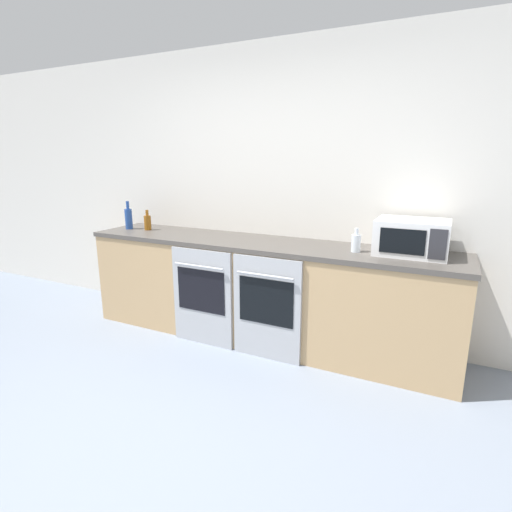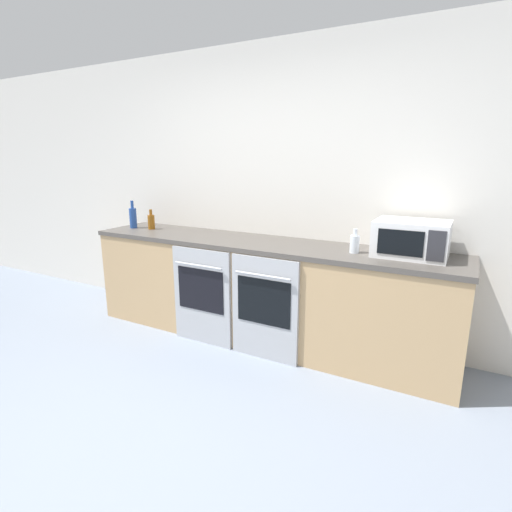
# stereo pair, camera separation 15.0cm
# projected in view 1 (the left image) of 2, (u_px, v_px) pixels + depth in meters

# --- Properties ---
(ground_plane) EXTENTS (16.00, 16.00, 0.00)m
(ground_plane) POSITION_uv_depth(u_px,v_px,m) (132.00, 456.00, 2.22)
(ground_plane) COLOR gray
(wall_back) EXTENTS (10.00, 0.06, 2.60)m
(wall_back) POSITION_uv_depth(u_px,v_px,m) (278.00, 193.00, 3.67)
(wall_back) COLOR silver
(wall_back) RESTS_ON ground_plane
(counter_back) EXTENTS (3.33, 0.65, 0.90)m
(counter_back) POSITION_uv_depth(u_px,v_px,m) (261.00, 291.00, 3.57)
(counter_back) COLOR tan
(counter_back) RESTS_ON ground_plane
(oven_left) EXTENTS (0.59, 0.06, 0.86)m
(oven_left) POSITION_uv_depth(u_px,v_px,m) (202.00, 297.00, 3.47)
(oven_left) COLOR #A8AAAF
(oven_left) RESTS_ON ground_plane
(oven_right) EXTENTS (0.59, 0.06, 0.86)m
(oven_right) POSITION_uv_depth(u_px,v_px,m) (267.00, 308.00, 3.20)
(oven_right) COLOR #A8AAAF
(oven_right) RESTS_ON ground_plane
(microwave) EXTENTS (0.51, 0.39, 0.26)m
(microwave) POSITION_uv_depth(u_px,v_px,m) (412.00, 237.00, 2.97)
(microwave) COLOR silver
(microwave) RESTS_ON counter_back
(bottle_blue) EXTENTS (0.07, 0.07, 0.28)m
(bottle_blue) POSITION_uv_depth(u_px,v_px,m) (129.00, 218.00, 4.05)
(bottle_blue) COLOR #234793
(bottle_blue) RESTS_ON counter_back
(bottle_amber) EXTENTS (0.07, 0.07, 0.20)m
(bottle_amber) POSITION_uv_depth(u_px,v_px,m) (148.00, 222.00, 4.00)
(bottle_amber) COLOR #8C5114
(bottle_amber) RESTS_ON counter_back
(bottle_clear) EXTENTS (0.07, 0.07, 0.19)m
(bottle_clear) POSITION_uv_depth(u_px,v_px,m) (356.00, 243.00, 3.07)
(bottle_clear) COLOR silver
(bottle_clear) RESTS_ON counter_back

